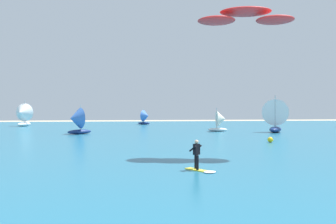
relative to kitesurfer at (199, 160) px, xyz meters
name	(u,v)px	position (x,y,z in m)	size (l,w,h in m)	color
ocean	(140,131)	(-2.02, 34.41, -0.65)	(160.00, 90.00, 0.10)	#236B89
kitesurfer	(199,160)	(0.00, 0.00, 0.00)	(1.59, 1.92, 1.67)	yellow
kite	(246,17)	(4.38, 4.73, 9.29)	(7.02, 3.24, 1.03)	red
sailboat_far_right	(276,115)	(18.35, 29.35, 1.94)	(4.60, 5.00, 5.55)	navy
sailboat_anchored_offshore	(145,117)	(0.05, 57.50, 1.12)	(3.39, 3.11, 3.76)	navy
sailboat_trailing	(76,121)	(-10.97, 28.35, 1.27)	(3.69, 3.39, 4.10)	navy
sailboat_mid_right	(22,114)	(-25.47, 52.29, 1.83)	(4.09, 4.70, 5.31)	white
sailboat_heeled_over	(220,121)	(10.35, 31.61, 1.07)	(3.18, 2.72, 3.65)	white
marker_buoy	(270,140)	(10.57, 14.26, -0.32)	(0.56, 0.56, 0.56)	yellow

